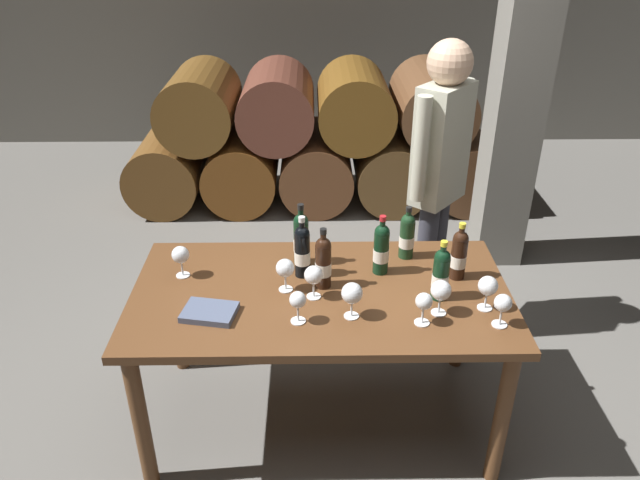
{
  "coord_description": "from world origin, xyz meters",
  "views": [
    {
      "loc": [
        -0.04,
        -2.29,
        2.29
      ],
      "look_at": [
        0.0,
        0.2,
        0.91
      ],
      "focal_mm": 34.24,
      "sensor_mm": 36.0,
      "label": 1
    }
  ],
  "objects_px": {
    "wine_bottle_0": "(323,262)",
    "tasting_notebook": "(210,312)",
    "dining_table": "(321,307)",
    "wine_glass_7": "(441,291)",
    "wine_glass_1": "(503,304)",
    "wine_glass_6": "(298,301)",
    "wine_glass_0": "(424,303)",
    "wine_glass_8": "(285,269)",
    "wine_glass_4": "(488,287)",
    "wine_bottle_1": "(441,274)",
    "wine_glass_3": "(181,256)",
    "wine_bottle_4": "(459,254)",
    "wine_bottle_5": "(302,250)",
    "wine_bottle_3": "(381,248)",
    "wine_glass_5": "(352,294)",
    "wine_glass_2": "(314,276)",
    "wine_bottle_2": "(407,235)",
    "sommelier_presenting": "(439,168)",
    "wine_bottle_6": "(301,238)"
  },
  "relations": [
    {
      "from": "wine_bottle_5",
      "to": "wine_glass_6",
      "type": "bearing_deg",
      "value": -92.27
    },
    {
      "from": "wine_bottle_5",
      "to": "wine_bottle_2",
      "type": "bearing_deg",
      "value": 17.82
    },
    {
      "from": "wine_bottle_0",
      "to": "tasting_notebook",
      "type": "height_order",
      "value": "wine_bottle_0"
    },
    {
      "from": "wine_glass_1",
      "to": "wine_glass_4",
      "type": "bearing_deg",
      "value": 104.8
    },
    {
      "from": "wine_bottle_3",
      "to": "wine_glass_4",
      "type": "distance_m",
      "value": 0.52
    },
    {
      "from": "dining_table",
      "to": "wine_glass_5",
      "type": "bearing_deg",
      "value": -57.14
    },
    {
      "from": "wine_bottle_0",
      "to": "wine_glass_8",
      "type": "bearing_deg",
      "value": -169.64
    },
    {
      "from": "wine_glass_3",
      "to": "wine_glass_1",
      "type": "bearing_deg",
      "value": -16.14
    },
    {
      "from": "wine_bottle_2",
      "to": "tasting_notebook",
      "type": "height_order",
      "value": "wine_bottle_2"
    },
    {
      "from": "wine_glass_4",
      "to": "wine_glass_5",
      "type": "xyz_separation_m",
      "value": [
        -0.58,
        -0.05,
        0.0
      ]
    },
    {
      "from": "wine_glass_5",
      "to": "wine_glass_2",
      "type": "bearing_deg",
      "value": 137.11
    },
    {
      "from": "wine_bottle_1",
      "to": "wine_bottle_5",
      "type": "height_order",
      "value": "wine_bottle_5"
    },
    {
      "from": "wine_bottle_5",
      "to": "wine_glass_7",
      "type": "distance_m",
      "value": 0.66
    },
    {
      "from": "wine_glass_0",
      "to": "wine_bottle_0",
      "type": "bearing_deg",
      "value": 144.56
    },
    {
      "from": "wine_bottle_0",
      "to": "sommelier_presenting",
      "type": "distance_m",
      "value": 0.97
    },
    {
      "from": "wine_glass_0",
      "to": "wine_bottle_4",
      "type": "bearing_deg",
      "value": 58.47
    },
    {
      "from": "wine_glass_3",
      "to": "wine_glass_7",
      "type": "relative_size",
      "value": 0.96
    },
    {
      "from": "wine_glass_6",
      "to": "wine_glass_4",
      "type": "bearing_deg",
      "value": 5.95
    },
    {
      "from": "wine_glass_1",
      "to": "wine_bottle_4",
      "type": "bearing_deg",
      "value": 105.27
    },
    {
      "from": "wine_bottle_5",
      "to": "wine_glass_3",
      "type": "bearing_deg",
      "value": -179.84
    },
    {
      "from": "wine_glass_2",
      "to": "wine_glass_3",
      "type": "distance_m",
      "value": 0.64
    },
    {
      "from": "wine_bottle_0",
      "to": "tasting_notebook",
      "type": "xyz_separation_m",
      "value": [
        -0.49,
        -0.22,
        -0.11
      ]
    },
    {
      "from": "dining_table",
      "to": "wine_glass_4",
      "type": "distance_m",
      "value": 0.75
    },
    {
      "from": "tasting_notebook",
      "to": "wine_glass_7",
      "type": "bearing_deg",
      "value": 10.61
    },
    {
      "from": "wine_glass_8",
      "to": "wine_bottle_1",
      "type": "bearing_deg",
      "value": -5.8
    },
    {
      "from": "wine_glass_3",
      "to": "wine_glass_8",
      "type": "distance_m",
      "value": 0.5
    },
    {
      "from": "wine_bottle_4",
      "to": "wine_bottle_5",
      "type": "bearing_deg",
      "value": 177.67
    },
    {
      "from": "wine_bottle_0",
      "to": "wine_bottle_1",
      "type": "bearing_deg",
      "value": -11.11
    },
    {
      "from": "dining_table",
      "to": "sommelier_presenting",
      "type": "relative_size",
      "value": 0.99
    },
    {
      "from": "tasting_notebook",
      "to": "wine_glass_6",
      "type": "bearing_deg",
      "value": 2.83
    },
    {
      "from": "wine_bottle_1",
      "to": "wine_glass_2",
      "type": "bearing_deg",
      "value": 179.01
    },
    {
      "from": "wine_glass_1",
      "to": "wine_glass_6",
      "type": "xyz_separation_m",
      "value": [
        -0.83,
        0.04,
        -0.0
      ]
    },
    {
      "from": "wine_glass_0",
      "to": "wine_glass_8",
      "type": "height_order",
      "value": "wine_glass_8"
    },
    {
      "from": "wine_bottle_1",
      "to": "wine_glass_0",
      "type": "distance_m",
      "value": 0.22
    },
    {
      "from": "wine_bottle_3",
      "to": "wine_glass_5",
      "type": "height_order",
      "value": "wine_bottle_3"
    },
    {
      "from": "wine_bottle_0",
      "to": "tasting_notebook",
      "type": "distance_m",
      "value": 0.54
    },
    {
      "from": "wine_bottle_4",
      "to": "wine_glass_5",
      "type": "relative_size",
      "value": 1.73
    },
    {
      "from": "dining_table",
      "to": "wine_bottle_0",
      "type": "relative_size",
      "value": 5.78
    },
    {
      "from": "wine_bottle_0",
      "to": "wine_glass_1",
      "type": "height_order",
      "value": "wine_bottle_0"
    },
    {
      "from": "wine_glass_7",
      "to": "sommelier_presenting",
      "type": "bearing_deg",
      "value": 80.85
    },
    {
      "from": "dining_table",
      "to": "sommelier_presenting",
      "type": "height_order",
      "value": "sommelier_presenting"
    },
    {
      "from": "wine_bottle_2",
      "to": "wine_bottle_6",
      "type": "distance_m",
      "value": 0.52
    },
    {
      "from": "wine_bottle_6",
      "to": "wine_glass_5",
      "type": "relative_size",
      "value": 1.92
    },
    {
      "from": "dining_table",
      "to": "wine_glass_5",
      "type": "distance_m",
      "value": 0.31
    },
    {
      "from": "wine_bottle_1",
      "to": "wine_bottle_6",
      "type": "bearing_deg",
      "value": 153.47
    },
    {
      "from": "wine_bottle_3",
      "to": "wine_glass_3",
      "type": "height_order",
      "value": "wine_bottle_3"
    },
    {
      "from": "wine_glass_6",
      "to": "wine_bottle_0",
      "type": "bearing_deg",
      "value": 67.95
    },
    {
      "from": "wine_bottle_2",
      "to": "wine_glass_3",
      "type": "height_order",
      "value": "wine_bottle_2"
    },
    {
      "from": "dining_table",
      "to": "wine_glass_7",
      "type": "bearing_deg",
      "value": -19.68
    },
    {
      "from": "wine_bottle_2",
      "to": "wine_bottle_3",
      "type": "relative_size",
      "value": 0.92
    }
  ]
}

